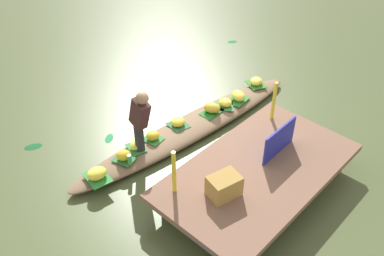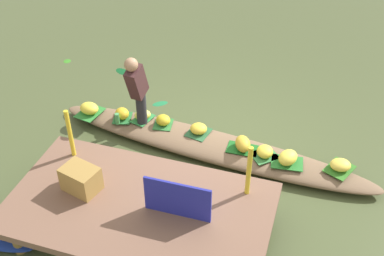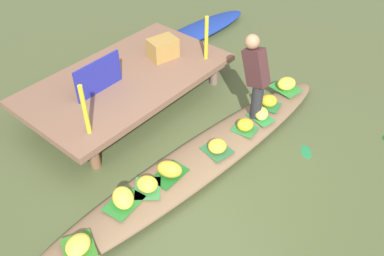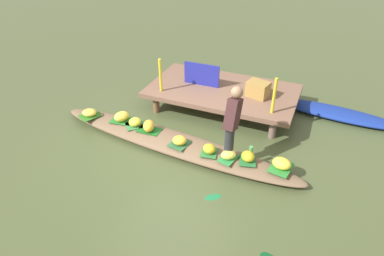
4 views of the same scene
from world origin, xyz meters
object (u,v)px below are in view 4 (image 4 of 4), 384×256
at_px(banana_bunch_0, 89,113).
at_px(produce_crate, 258,89).
at_px(banana_bunch_5, 248,156).
at_px(banana_bunch_7, 228,155).
at_px(water_bottle, 251,151).
at_px(banana_bunch_3, 282,163).
at_px(banana_bunch_2, 122,116).
at_px(market_banner, 202,75).
at_px(banana_bunch_6, 149,126).
at_px(banana_bunch_8, 209,149).
at_px(vendor_person, 232,119).
at_px(vendor_boat, 172,142).
at_px(moored_boat, 336,113).
at_px(banana_bunch_4, 180,140).
at_px(banana_bunch_1, 135,122).

height_order(banana_bunch_0, produce_crate, produce_crate).
relative_size(banana_bunch_5, banana_bunch_7, 0.93).
bearing_deg(water_bottle, banana_bunch_3, -12.87).
height_order(banana_bunch_2, market_banner, market_banner).
bearing_deg(banana_bunch_6, banana_bunch_8, -9.29).
height_order(vendor_person, produce_crate, vendor_person).
bearing_deg(banana_bunch_5, market_banner, 129.97).
relative_size(banana_bunch_5, vendor_person, 0.19).
bearing_deg(banana_bunch_2, vendor_boat, -7.75).
bearing_deg(banana_bunch_0, produce_crate, 28.46).
bearing_deg(market_banner, vendor_person, -56.21).
relative_size(banana_bunch_0, vendor_person, 0.23).
bearing_deg(banana_bunch_0, banana_bunch_3, -2.24).
bearing_deg(vendor_boat, water_bottle, 6.91).
relative_size(banana_bunch_3, produce_crate, 0.71).
xyz_separation_m(banana_bunch_0, banana_bunch_6, (1.39, -0.01, 0.03)).
xyz_separation_m(moored_boat, banana_bunch_2, (-3.97, -2.20, 0.22)).
distance_m(moored_boat, banana_bunch_8, 3.21).
relative_size(banana_bunch_6, market_banner, 0.40).
bearing_deg(banana_bunch_8, banana_bunch_5, 3.47).
bearing_deg(banana_bunch_0, banana_bunch_4, -5.11).
bearing_deg(vendor_person, banana_bunch_5, -13.53).
bearing_deg(banana_bunch_7, vendor_person, 97.26).
xyz_separation_m(banana_bunch_1, banana_bunch_7, (2.01, -0.30, -0.00)).
bearing_deg(vendor_boat, market_banner, 98.68).
bearing_deg(moored_boat, water_bottle, -113.87).
xyz_separation_m(banana_bunch_6, water_bottle, (2.00, -0.02, -0.01)).
relative_size(banana_bunch_7, produce_crate, 0.59).
height_order(banana_bunch_4, vendor_person, vendor_person).
xyz_separation_m(banana_bunch_1, banana_bunch_4, (1.06, -0.23, -0.00)).
bearing_deg(banana_bunch_6, banana_bunch_7, -8.50).
bearing_deg(produce_crate, banana_bunch_5, -80.41).
height_order(water_bottle, produce_crate, produce_crate).
distance_m(moored_boat, banana_bunch_7, 3.03).
bearing_deg(banana_bunch_1, market_banner, 66.08).
bearing_deg(banana_bunch_0, banana_bunch_8, -4.75).
relative_size(banana_bunch_1, banana_bunch_3, 0.82).
distance_m(banana_bunch_3, banana_bunch_5, 0.56).
distance_m(moored_boat, banana_bunch_4, 3.58).
distance_m(vendor_boat, water_bottle, 1.51).
bearing_deg(market_banner, banana_bunch_6, -104.03).
relative_size(banana_bunch_8, vendor_person, 0.19).
relative_size(banana_bunch_2, market_banner, 0.39).
distance_m(water_bottle, market_banner, 2.40).
xyz_separation_m(banana_bunch_2, market_banner, (1.08, 1.62, 0.42)).
bearing_deg(banana_bunch_6, produce_crate, 44.87).
bearing_deg(banana_bunch_4, banana_bunch_6, 166.12).
bearing_deg(vendor_boat, banana_bunch_1, 178.12).
xyz_separation_m(moored_boat, banana_bunch_5, (-1.30, -2.47, 0.21)).
xyz_separation_m(banana_bunch_0, banana_bunch_4, (2.12, -0.19, 0.00)).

